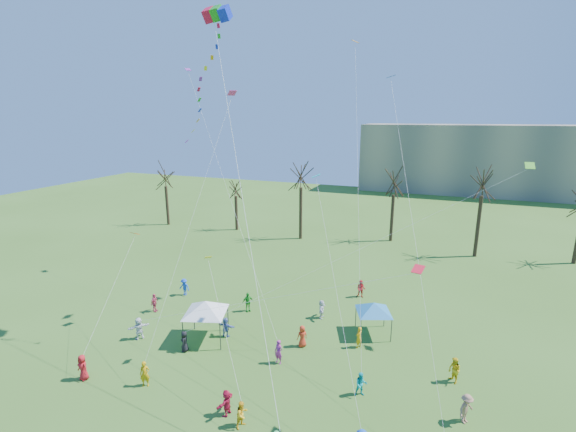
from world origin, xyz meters
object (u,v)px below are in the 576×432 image
at_px(canopy_tent_white, 205,307).
at_px(big_box_kite, 207,87).
at_px(distant_building, 502,160).
at_px(canopy_tent_blue, 374,307).

bearing_deg(canopy_tent_white, big_box_kite, 75.22).
bearing_deg(distant_building, big_box_kite, -110.72).
relative_size(big_box_kite, canopy_tent_white, 6.30).
relative_size(distant_building, canopy_tent_blue, 17.78).
distance_m(canopy_tent_white, canopy_tent_blue, 13.05).
bearing_deg(big_box_kite, distant_building, 69.28).
bearing_deg(canopy_tent_white, canopy_tent_blue, 24.34).
bearing_deg(big_box_kite, canopy_tent_white, -104.78).
relative_size(big_box_kite, canopy_tent_blue, 7.64).
distance_m(big_box_kite, canopy_tent_white, 16.12).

